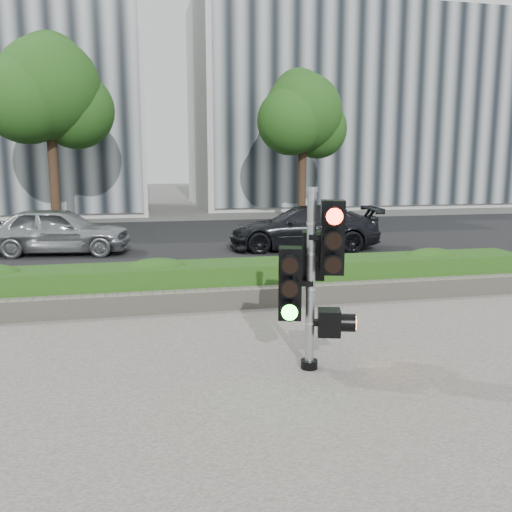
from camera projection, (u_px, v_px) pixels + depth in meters
name	position (u px, v px, depth m)	size (l,w,h in m)	color
ground	(252.00, 345.00, 7.58)	(120.00, 120.00, 0.00)	#51514C
sidewalk	(307.00, 428.00, 5.18)	(16.00, 11.00, 0.03)	#9E9389
road	(187.00, 243.00, 17.21)	(60.00, 13.00, 0.02)	black
curb	(219.00, 290.00, 10.60)	(60.00, 0.25, 0.12)	gray
stone_wall	(229.00, 298.00, 9.38)	(12.00, 0.32, 0.34)	gray
hedge	(223.00, 281.00, 9.97)	(12.00, 1.00, 0.68)	#447C26
building_right	(343.00, 105.00, 32.95)	(18.00, 10.00, 12.00)	#B7B7B2
tree_left	(49.00, 93.00, 19.78)	(4.61, 4.03, 7.34)	black
tree_right	(302.00, 116.00, 22.95)	(4.10, 3.58, 6.53)	black
traffic_signal	(313.00, 270.00, 6.47)	(0.81, 0.66, 2.21)	black
car_silver	(58.00, 230.00, 14.92)	(1.55, 3.85, 1.31)	#9DA0A4
car_dark	(304.00, 228.00, 15.77)	(1.78, 4.37, 1.27)	black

